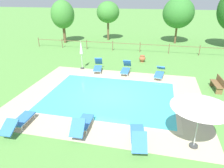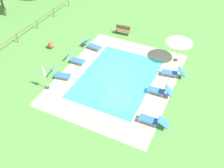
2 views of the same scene
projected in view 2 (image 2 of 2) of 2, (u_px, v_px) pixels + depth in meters
ground_plane at (117, 78)px, 20.44m from camera, size 160.00×160.00×0.00m
pool_deck_paving at (117, 78)px, 20.44m from camera, size 11.19×9.07×0.01m
swimming_pool_water at (117, 78)px, 20.44m from camera, size 7.75×5.64×0.01m
pool_coping_rim at (117, 78)px, 20.43m from camera, size 8.23×6.12×0.01m
sun_lounger_north_near_steps at (60, 74)px, 20.18m from camera, size 0.95×1.94×0.99m
sun_lounger_north_mid at (160, 91)px, 18.74m from camera, size 0.67×1.93×0.94m
sun_lounger_north_far at (173, 72)px, 20.36m from camera, size 0.92×2.00×0.93m
sun_lounger_north_end at (153, 120)px, 16.62m from camera, size 0.66×2.07×0.74m
sun_lounger_south_near_corner at (92, 45)px, 23.42m from camera, size 0.83×2.10×0.76m
sun_lounger_south_far at (75, 59)px, 21.72m from camera, size 0.61×1.89×0.97m
patio_umbrella_open_foreground at (180, 41)px, 20.88m from camera, size 2.30×2.30×2.28m
patio_umbrella_closed_row_west at (44, 72)px, 18.46m from camera, size 0.32×0.32×2.37m
wooden_bench_lawn_side at (123, 30)px, 25.37m from camera, size 0.56×1.53×0.87m
terracotta_urn_near_fence at (51, 45)px, 23.47m from camera, size 0.57×0.57×0.62m
perimeter_fence at (6, 44)px, 22.96m from camera, size 21.21×0.08×1.05m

